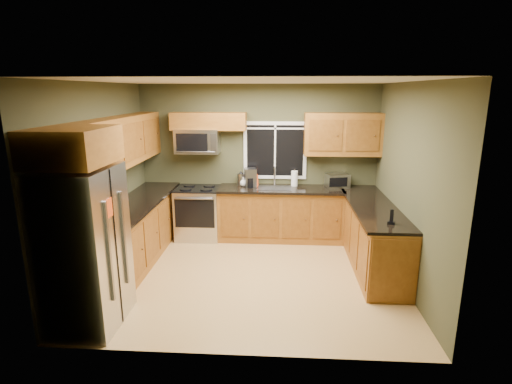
# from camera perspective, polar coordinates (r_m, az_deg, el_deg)

# --- Properties ---
(floor) EXTENTS (4.20, 4.20, 0.00)m
(floor) POSITION_cam_1_polar(r_m,az_deg,el_deg) (5.88, -0.71, -11.77)
(floor) COLOR tan
(floor) RESTS_ON ground
(ceiling) EXTENTS (4.20, 4.20, 0.00)m
(ceiling) POSITION_cam_1_polar(r_m,az_deg,el_deg) (5.28, -0.81, 15.55)
(ceiling) COLOR white
(ceiling) RESTS_ON back_wall
(back_wall) EXTENTS (4.20, 0.00, 4.20)m
(back_wall) POSITION_cam_1_polar(r_m,az_deg,el_deg) (7.19, 0.32, 4.41)
(back_wall) COLOR #3E3F26
(back_wall) RESTS_ON ground
(front_wall) EXTENTS (4.20, 0.00, 4.20)m
(front_wall) POSITION_cam_1_polar(r_m,az_deg,el_deg) (3.70, -2.85, -5.20)
(front_wall) COLOR #3E3F26
(front_wall) RESTS_ON ground
(left_wall) EXTENTS (0.00, 3.60, 3.60)m
(left_wall) POSITION_cam_1_polar(r_m,az_deg,el_deg) (5.96, -21.33, 1.35)
(left_wall) COLOR #3E3F26
(left_wall) RESTS_ON ground
(right_wall) EXTENTS (0.00, 3.60, 3.60)m
(right_wall) POSITION_cam_1_polar(r_m,az_deg,el_deg) (5.67, 20.91, 0.77)
(right_wall) COLOR #3E3F26
(right_wall) RESTS_ON ground
(window) EXTENTS (1.12, 0.03, 1.02)m
(window) POSITION_cam_1_polar(r_m,az_deg,el_deg) (7.13, 2.74, 5.96)
(window) COLOR white
(window) RESTS_ON back_wall
(base_cabinets_left) EXTENTS (0.60, 2.65, 0.90)m
(base_cabinets_left) POSITION_cam_1_polar(r_m,az_deg,el_deg) (6.51, -16.48, -5.46)
(base_cabinets_left) COLOR brown
(base_cabinets_left) RESTS_ON ground
(countertop_left) EXTENTS (0.65, 2.65, 0.04)m
(countertop_left) POSITION_cam_1_polar(r_m,az_deg,el_deg) (6.36, -16.57, -1.48)
(countertop_left) COLOR black
(countertop_left) RESTS_ON base_cabinets_left
(base_cabinets_back) EXTENTS (2.17, 0.60, 0.90)m
(base_cabinets_back) POSITION_cam_1_polar(r_m,az_deg,el_deg) (7.10, 3.52, -3.23)
(base_cabinets_back) COLOR brown
(base_cabinets_back) RESTS_ON ground
(countertop_back) EXTENTS (2.17, 0.65, 0.04)m
(countertop_back) POSITION_cam_1_polar(r_m,az_deg,el_deg) (6.95, 3.58, 0.40)
(countertop_back) COLOR black
(countertop_back) RESTS_ON base_cabinets_back
(base_cabinets_peninsula) EXTENTS (0.60, 2.52, 0.90)m
(base_cabinets_peninsula) POSITION_cam_1_polar(r_m,az_deg,el_deg) (6.35, 16.18, -5.95)
(base_cabinets_peninsula) COLOR brown
(base_cabinets_peninsula) RESTS_ON ground
(countertop_peninsula) EXTENTS (0.65, 2.50, 0.04)m
(countertop_peninsula) POSITION_cam_1_polar(r_m,az_deg,el_deg) (6.21, 16.24, -1.85)
(countertop_peninsula) COLOR black
(countertop_peninsula) RESTS_ON base_cabinets_peninsula
(upper_cabinets_left) EXTENTS (0.33, 2.65, 0.72)m
(upper_cabinets_left) POSITION_cam_1_polar(r_m,az_deg,el_deg) (6.24, -18.57, 6.89)
(upper_cabinets_left) COLOR brown
(upper_cabinets_left) RESTS_ON left_wall
(upper_cabinets_back_left) EXTENTS (1.30, 0.33, 0.30)m
(upper_cabinets_back_left) POSITION_cam_1_polar(r_m,az_deg,el_deg) (7.03, -6.79, 10.01)
(upper_cabinets_back_left) COLOR brown
(upper_cabinets_back_left) RESTS_ON back_wall
(upper_cabinets_back_right) EXTENTS (1.30, 0.33, 0.72)m
(upper_cabinets_back_right) POSITION_cam_1_polar(r_m,az_deg,el_deg) (7.02, 12.27, 8.05)
(upper_cabinets_back_right) COLOR brown
(upper_cabinets_back_right) RESTS_ON back_wall
(upper_cabinet_over_fridge) EXTENTS (0.72, 0.90, 0.38)m
(upper_cabinet_over_fridge) POSITION_cam_1_polar(r_m,az_deg,el_deg) (4.54, -24.72, 5.98)
(upper_cabinet_over_fridge) COLOR brown
(upper_cabinet_over_fridge) RESTS_ON left_wall
(refrigerator) EXTENTS (0.74, 0.90, 1.80)m
(refrigerator) POSITION_cam_1_polar(r_m,az_deg,el_deg) (4.81, -23.31, -7.42)
(refrigerator) COLOR #B7B7BC
(refrigerator) RESTS_ON ground
(range) EXTENTS (0.76, 0.69, 0.94)m
(range) POSITION_cam_1_polar(r_m,az_deg,el_deg) (7.21, -8.21, -2.92)
(range) COLOR #B7B7BC
(range) RESTS_ON ground
(microwave) EXTENTS (0.76, 0.41, 0.42)m
(microwave) POSITION_cam_1_polar(r_m,az_deg,el_deg) (7.08, -8.35, 7.21)
(microwave) COLOR #B7B7BC
(microwave) RESTS_ON back_wall
(sink) EXTENTS (0.60, 0.42, 0.36)m
(sink) POSITION_cam_1_polar(r_m,az_deg,el_deg) (6.96, 2.64, 0.71)
(sink) COLOR slate
(sink) RESTS_ON countertop_back
(toaster_oven) EXTENTS (0.44, 0.38, 0.24)m
(toaster_oven) POSITION_cam_1_polar(r_m,az_deg,el_deg) (7.12, 11.54, 1.63)
(toaster_oven) COLOR #B7B7BC
(toaster_oven) RESTS_ON countertop_back
(coffee_maker) EXTENTS (0.24, 0.29, 0.33)m
(coffee_maker) POSITION_cam_1_polar(r_m,az_deg,el_deg) (6.99, -0.81, 1.97)
(coffee_maker) COLOR slate
(coffee_maker) RESTS_ON countertop_back
(kettle) EXTENTS (0.18, 0.18, 0.26)m
(kettle) POSITION_cam_1_polar(r_m,az_deg,el_deg) (7.12, -2.14, 1.93)
(kettle) COLOR #B7B7BC
(kettle) RESTS_ON countertop_back
(paper_towel_roll) EXTENTS (0.12, 0.12, 0.30)m
(paper_towel_roll) POSITION_cam_1_polar(r_m,az_deg,el_deg) (7.09, 5.51, 1.94)
(paper_towel_roll) COLOR white
(paper_towel_roll) RESTS_ON countertop_back
(soap_bottle_a) EXTENTS (0.13, 0.13, 0.30)m
(soap_bottle_a) POSITION_cam_1_polar(r_m,az_deg,el_deg) (6.97, -0.09, 1.92)
(soap_bottle_a) COLOR #F04D16
(soap_bottle_a) RESTS_ON countertop_back
(soap_bottle_c) EXTENTS (0.15, 0.15, 0.16)m
(soap_bottle_c) POSITION_cam_1_polar(r_m,az_deg,el_deg) (7.05, -1.82, 1.46)
(soap_bottle_c) COLOR white
(soap_bottle_c) RESTS_ON countertop_back
(cordless_phone) EXTENTS (0.11, 0.11, 0.19)m
(cordless_phone) POSITION_cam_1_polar(r_m,az_deg,el_deg) (5.35, 18.79, -3.74)
(cordless_phone) COLOR black
(cordless_phone) RESTS_ON countertop_peninsula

